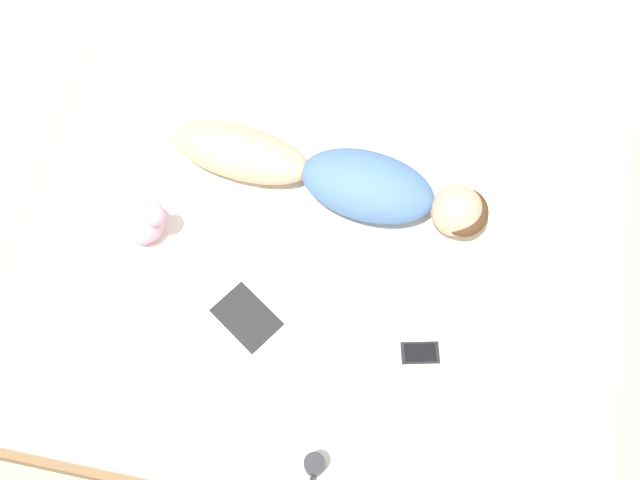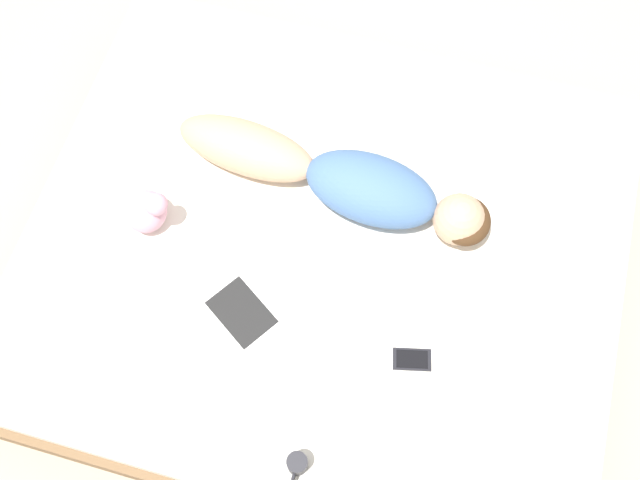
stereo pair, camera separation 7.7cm
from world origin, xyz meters
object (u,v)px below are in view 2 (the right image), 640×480
(coffee_mug, at_px, (297,464))
(open_magazine, at_px, (267,292))
(person, at_px, (343,180))
(cell_phone, at_px, (412,359))

(coffee_mug, bearing_deg, open_magazine, -153.37)
(person, distance_m, open_magazine, 0.51)
(person, bearing_deg, cell_phone, 40.84)
(open_magazine, bearing_deg, person, -164.82)
(open_magazine, distance_m, coffee_mug, 0.63)
(coffee_mug, bearing_deg, person, -173.41)
(person, xyz_separation_m, coffee_mug, (1.04, 0.12, -0.05))
(open_magazine, xyz_separation_m, cell_phone, (0.10, 0.57, 0.00))
(open_magazine, height_order, coffee_mug, coffee_mug)
(person, relative_size, open_magazine, 2.13)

